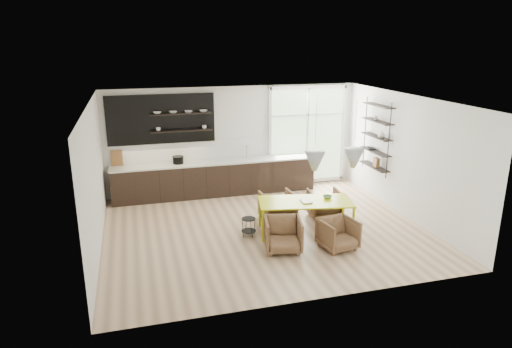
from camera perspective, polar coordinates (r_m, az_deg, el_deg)
name	(u,v)px	position (r m, az deg, el deg)	size (l,w,h in m)	color
room	(275,153)	(11.04, 2.36, 2.61)	(7.02, 6.01, 2.91)	beige
kitchen_run	(212,173)	(12.47, -5.51, 0.08)	(5.54, 0.69, 2.75)	black
right_shelving	(377,139)	(12.18, 14.85, 4.31)	(0.26, 1.22, 1.90)	black
dining_table	(305,203)	(9.99, 6.19, -3.64)	(2.15, 1.27, 0.73)	#BFCD01
armchair_back_left	(277,206)	(10.72, 2.70, -4.07)	(0.74, 0.76, 0.69)	brown
armchair_back_right	(325,204)	(11.00, 8.57, -3.74)	(0.73, 0.75, 0.68)	brown
armchair_front_left	(283,235)	(9.25, 3.41, -7.59)	(0.72, 0.75, 0.68)	brown
armchair_front_right	(338,234)	(9.48, 10.23, -7.39)	(0.67, 0.69, 0.63)	brown
wire_stool	(249,224)	(9.92, -0.92, -6.33)	(0.32, 0.32, 0.40)	black
table_book	(302,202)	(9.89, 5.72, -3.46)	(0.21, 0.29, 0.03)	white
table_bowl	(327,197)	(10.20, 8.92, -2.85)	(0.19, 0.19, 0.06)	#608B59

